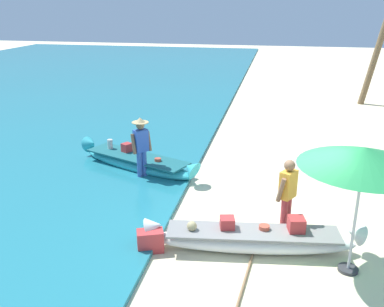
% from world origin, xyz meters
% --- Properties ---
extents(ground_plane, '(80.00, 80.00, 0.00)m').
position_xyz_m(ground_plane, '(0.00, 0.00, 0.00)').
color(ground_plane, beige).
extents(boat_white_foreground, '(4.23, 1.15, 0.70)m').
position_xyz_m(boat_white_foreground, '(-0.22, -0.31, 0.25)').
color(boat_white_foreground, white).
rests_on(boat_white_foreground, ground).
extents(boat_cyan_midground, '(3.99, 2.19, 0.74)m').
position_xyz_m(boat_cyan_midground, '(-3.74, 3.25, 0.25)').
color(boat_cyan_midground, '#33B2BC').
rests_on(boat_cyan_midground, ground).
extents(person_vendor_hatted, '(0.52, 0.54, 1.73)m').
position_xyz_m(person_vendor_hatted, '(-3.39, 2.64, 1.00)').
color(person_vendor_hatted, '#3D5BA8').
rests_on(person_vendor_hatted, ground).
extents(person_tourist_customer, '(0.45, 0.57, 1.66)m').
position_xyz_m(person_tourist_customer, '(0.38, 0.40, 0.94)').
color(person_tourist_customer, '#B2383D').
rests_on(person_tourist_customer, ground).
extents(patio_umbrella_large, '(2.14, 2.14, 2.35)m').
position_xyz_m(patio_umbrella_large, '(1.51, -0.64, 2.16)').
color(patio_umbrella_large, '#B7B7BC').
rests_on(patio_umbrella_large, ground).
extents(cooler_box, '(0.58, 0.47, 0.43)m').
position_xyz_m(cooler_box, '(-2.16, -0.71, 0.22)').
color(cooler_box, '#C63838').
rests_on(cooler_box, ground).
extents(paddle, '(0.38, 1.83, 0.05)m').
position_xyz_m(paddle, '(-0.31, -1.63, 0.03)').
color(paddle, '#8E6B47').
rests_on(paddle, ground).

